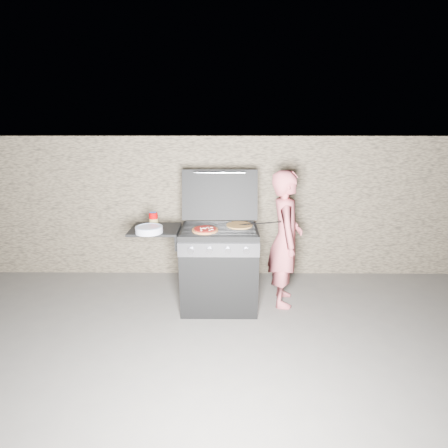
{
  "coord_description": "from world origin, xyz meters",
  "views": [
    {
      "loc": [
        0.08,
        -3.46,
        1.97
      ],
      "look_at": [
        0.05,
        0.0,
        0.95
      ],
      "focal_mm": 28.0,
      "sensor_mm": 36.0,
      "label": 1
    }
  ],
  "objects_px": {
    "sauce_jar": "(154,219)",
    "gas_grill": "(196,268)",
    "person": "(285,239)",
    "pizza_topped": "(205,230)"
  },
  "relations": [
    {
      "from": "pizza_topped",
      "to": "sauce_jar",
      "type": "height_order",
      "value": "sauce_jar"
    },
    {
      "from": "gas_grill",
      "to": "pizza_topped",
      "type": "xyz_separation_m",
      "value": [
        0.11,
        -0.12,
        0.47
      ]
    },
    {
      "from": "pizza_topped",
      "to": "gas_grill",
      "type": "bearing_deg",
      "value": 133.54
    },
    {
      "from": "sauce_jar",
      "to": "gas_grill",
      "type": "bearing_deg",
      "value": -12.32
    },
    {
      "from": "gas_grill",
      "to": "person",
      "type": "distance_m",
      "value": 1.01
    },
    {
      "from": "gas_grill",
      "to": "sauce_jar",
      "type": "height_order",
      "value": "sauce_jar"
    },
    {
      "from": "person",
      "to": "sauce_jar",
      "type": "bearing_deg",
      "value": 95.14
    },
    {
      "from": "gas_grill",
      "to": "person",
      "type": "bearing_deg",
      "value": 6.69
    },
    {
      "from": "sauce_jar",
      "to": "person",
      "type": "xyz_separation_m",
      "value": [
        1.41,
        0.01,
        -0.23
      ]
    },
    {
      "from": "pizza_topped",
      "to": "person",
      "type": "bearing_deg",
      "value": 15.0
    }
  ]
}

